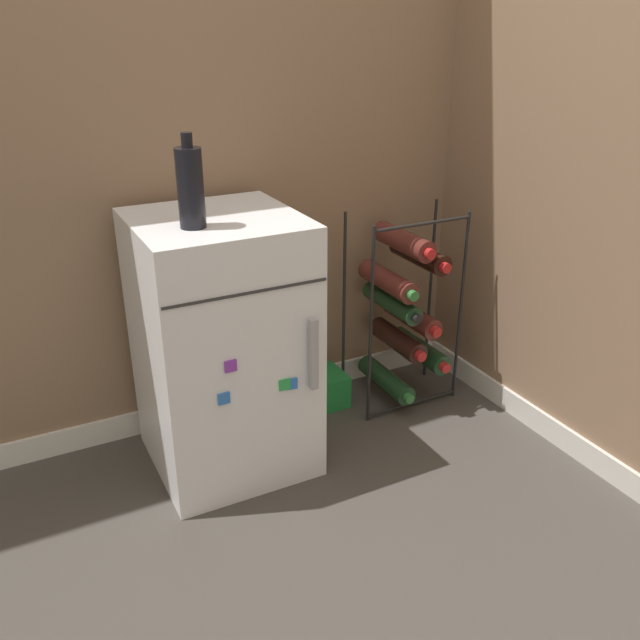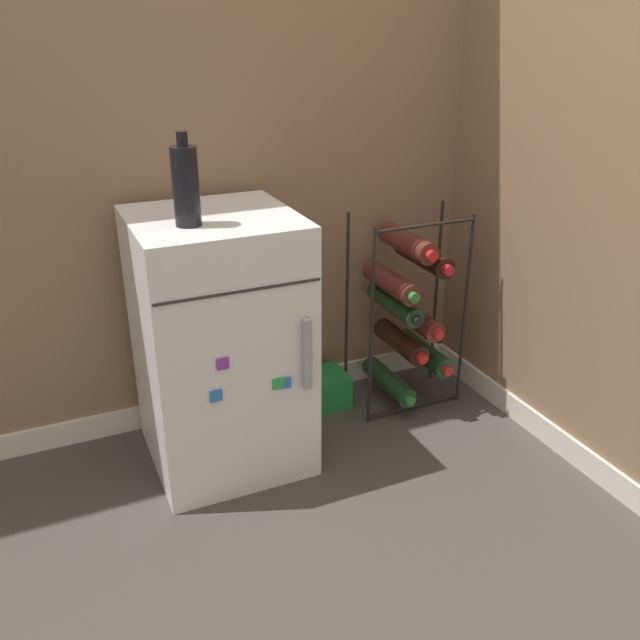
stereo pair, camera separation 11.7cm
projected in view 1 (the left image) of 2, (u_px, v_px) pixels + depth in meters
The scene contains 6 objects.
ground_plane at pixel (356, 502), 2.12m from camera, with size 14.00×14.00×0.00m, color #423D38.
wall_back at pixel (251, 68), 2.21m from camera, with size 6.60×0.07×2.50m.
mini_fridge at pixel (223, 346), 2.18m from camera, with size 0.50×0.52×0.85m.
wine_rack at pixel (403, 310), 2.56m from camera, with size 0.41×0.33×0.76m.
soda_box at pixel (310, 392), 2.62m from camera, with size 0.27×0.17×0.13m.
fridge_top_bottle at pixel (190, 187), 1.86m from camera, with size 0.07×0.07×0.26m.
Camera 1 is at (-0.88, -1.46, 1.39)m, focal length 38.00 mm.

